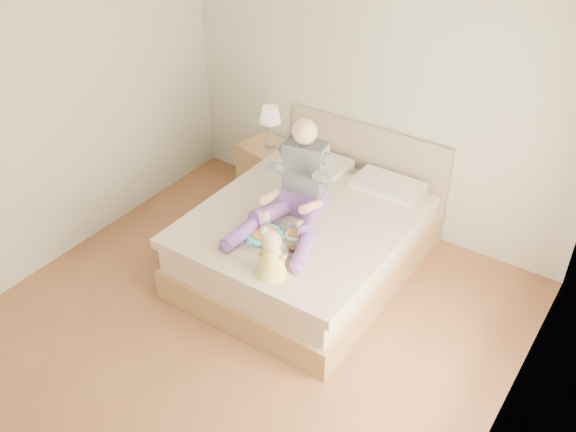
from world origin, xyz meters
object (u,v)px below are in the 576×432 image
Objects in this scene: bed at (311,236)px; nightstand at (267,171)px; adult at (297,191)px; tray at (277,236)px; baby at (272,257)px.

bed reaches higher than nightstand.
adult is (-0.05, -0.18, 0.55)m from bed.
adult is at bearing 79.65° from tray.
baby is at bearing -40.95° from nightstand.
nightstand is 2.09m from baby.
tray is 0.45m from baby.
bed is 0.58m from adult.
nightstand is at bearing 144.35° from bed.
adult is 1.80× the size of tray.
bed is at bearing -23.45° from nightstand.
adult reaches higher than tray.
bed is 1.23m from nightstand.
tray is (0.05, -0.36, -0.22)m from adult.
adult is 2.82× the size of baby.
bed reaches higher than tray.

